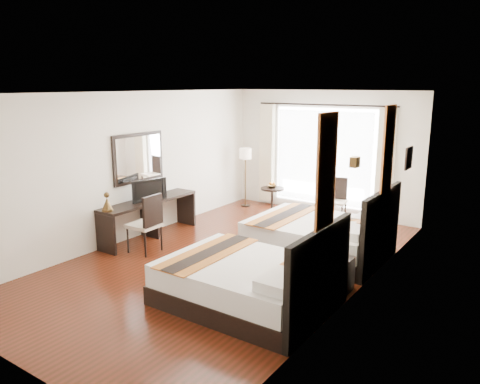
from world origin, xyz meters
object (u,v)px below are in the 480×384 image
Objects in this scene: television at (148,190)px; bed_near at (250,282)px; floor_lamp at (245,158)px; fruit_bowl at (272,186)px; table_lamp at (336,240)px; window_chair at (335,209)px; bed_far at (321,236)px; nightstand at (334,275)px; console_desk at (150,218)px; vase at (333,258)px; side_table at (272,201)px; desk_chair at (146,234)px.

bed_near is at bearing -96.42° from television.
floor_lamp is 6.59× the size of fruit_bowl.
floor_lamp is at bearing 167.83° from fruit_bowl.
table_lamp is 1.83× the size of fruit_bowl.
fruit_bowl is 1.54m from window_chair.
bed_near is 0.98× the size of bed_far.
television is at bearing -50.60° from window_chair.
nightstand is at bearing -47.18° from fruit_bowl.
console_desk is at bearing -162.27° from bed_far.
nightstand is 5.09m from floor_lamp.
nightstand is 0.55× the size of window_chair.
bed_near is 1.20m from vase.
bed_far reaches higher than side_table.
bed_near reaches higher than fruit_bowl.
table_lamp reaches higher than fruit_bowl.
floor_lamp is (0.21, 3.03, 0.82)m from console_desk.
floor_lamp is 1.28m from side_table.
nightstand is at bearing -70.15° from table_lamp.
floor_lamp is (-3.75, 3.31, 0.95)m from nightstand.
window_chair is at bearing 106.51° from bed_far.
bed_far is at bearing -34.43° from floor_lamp.
desk_chair reaches higher than nightstand.
side_table is at bearing 116.94° from bed_near.
vase is (0.03, -0.15, 0.32)m from nightstand.
television is (0.02, -0.04, 0.59)m from console_desk.
floor_lamp reaches higher than side_table.
window_chair is (2.54, 3.07, -0.67)m from television.
vase is (0.82, 0.85, 0.24)m from bed_near.
bed_far is at bearing 122.72° from table_lamp.
floor_lamp is at bearing 166.41° from side_table.
side_table is (0.89, -0.22, -0.90)m from floor_lamp.
desk_chair reaches higher than console_desk.
fruit_bowl reaches higher than vase.
console_desk is 0.83m from desk_chair.
nightstand is 4.02m from television.
console_desk is at bearing 173.84° from vase.
bed_far is at bearing 90.64° from bed_near.
floor_lamp reaches higher than table_lamp.
floor_lamp is at bearing 11.38° from television.
nightstand is 3.76× the size of vase.
nightstand is 3.45m from desk_chair.
table_lamp is at bearing 12.03° from window_chair.
fruit_bowl is (-0.03, 0.03, 0.33)m from side_table.
bed_near reaches higher than side_table.
console_desk is at bearing 176.85° from table_lamp.
bed_far is at bearing 122.11° from nightstand.
table_lamp is 3.93m from television.
television is 3.08m from fruit_bowl.
window_chair is at bearing 98.26° from bed_near.
console_desk is 10.14× the size of fruit_bowl.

